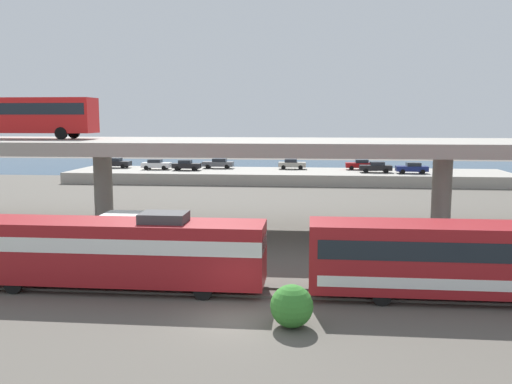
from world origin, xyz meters
name	(u,v)px	position (x,y,z in m)	size (l,w,h in m)	color
ground_plane	(232,321)	(0.00, 0.00, 0.00)	(260.00, 260.00, 0.00)	#565149
rail_strip_near	(241,296)	(0.00, 3.30, 0.06)	(110.00, 0.12, 0.12)	#59544C
rail_strip_far	(245,288)	(0.00, 4.70, 0.06)	(110.00, 0.12, 0.12)	#59544C
train_locomotive	(100,248)	(-7.67, 4.00, 2.19)	(17.06, 3.04, 4.18)	maroon
highway_overpass	(267,148)	(0.00, 20.00, 6.65)	(96.00, 12.33, 7.32)	#9E998E
transit_bus_on_overpass	(24,114)	(-20.48, 20.70, 9.38)	(12.00, 2.68, 3.40)	red
service_truck_west	(127,235)	(-8.23, 9.95, 1.64)	(6.80, 2.46, 3.04)	#9E998C
pier_parking_lot	(286,176)	(0.00, 55.00, 0.76)	(62.15, 11.76, 1.53)	#9E998E
parked_car_0	(360,164)	(10.71, 57.82, 2.30)	(4.20, 1.88, 1.50)	maroon
parked_car_1	(116,163)	(-26.06, 57.26, 2.30)	(4.39, 2.00, 1.50)	black
parked_car_2	(412,168)	(17.23, 52.89, 2.30)	(4.25, 1.88, 1.50)	navy
parked_car_3	(218,163)	(-10.37, 57.90, 2.30)	(4.63, 1.91, 1.50)	#515459
parked_car_4	(156,164)	(-19.16, 55.17, 2.30)	(4.25, 1.90, 1.50)	silver
parked_car_5	(376,167)	(12.46, 53.77, 2.30)	(4.41, 1.87, 1.50)	black
parked_car_6	(186,165)	(-14.48, 54.39, 2.30)	(4.03, 1.87, 1.50)	black
parked_car_7	(292,164)	(0.68, 57.86, 2.30)	(4.04, 1.96, 1.50)	#9E998C
harbor_water	(292,167)	(0.00, 78.00, 0.00)	(140.00, 36.00, 0.01)	navy
shrub_right	(292,306)	(2.68, -0.48, 0.94)	(1.89, 1.89, 1.89)	#367E2D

